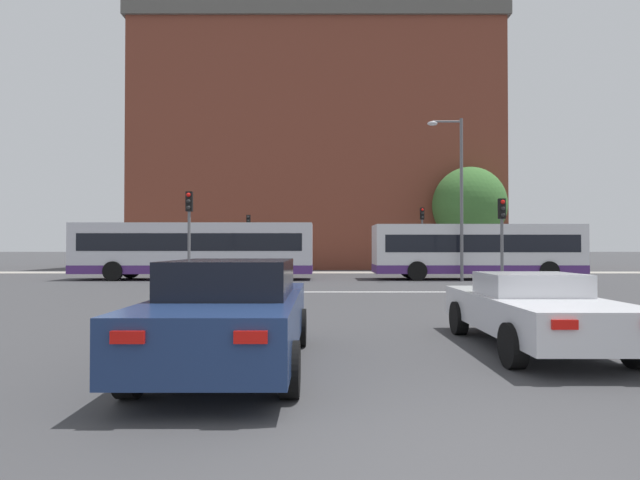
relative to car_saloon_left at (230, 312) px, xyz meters
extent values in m
plane|color=#3D3D3F|center=(2.32, -3.41, -0.78)|extent=(400.00, 400.00, 0.00)
cube|color=silver|center=(2.32, 11.93, -0.77)|extent=(9.27, 0.30, 0.01)
cube|color=#A09B91|center=(2.32, 26.76, -0.77)|extent=(70.30, 2.50, 0.01)
cube|color=brown|center=(0.97, 36.23, 8.95)|extent=(29.12, 11.33, 19.45)
cube|color=#5B5954|center=(0.97, 36.23, 19.20)|extent=(29.70, 11.78, 1.05)
cube|color=brown|center=(-11.62, 37.20, 20.55)|extent=(0.90, 0.90, 1.66)
cube|color=brown|center=(-5.80, 34.96, 20.55)|extent=(0.90, 0.90, 1.66)
cube|color=brown|center=(-1.49, 37.20, 20.55)|extent=(0.90, 0.90, 1.66)
cube|color=brown|center=(3.60, 38.08, 20.55)|extent=(0.90, 0.90, 1.66)
cube|color=brown|center=(8.38, 38.20, 20.55)|extent=(0.90, 0.90, 1.66)
cube|color=brown|center=(12.96, 35.88, 20.55)|extent=(0.90, 0.90, 1.66)
cylinder|color=brown|center=(11.78, 36.23, 21.04)|extent=(2.60, 2.60, 2.65)
cube|color=navy|center=(0.00, 0.01, -0.11)|extent=(1.89, 4.77, 0.70)
cube|color=black|center=(0.00, -0.04, 0.49)|extent=(1.62, 2.15, 0.49)
cylinder|color=black|center=(-0.90, 1.48, -0.46)|extent=(0.22, 0.64, 0.64)
cylinder|color=black|center=(0.89, 1.49, -0.46)|extent=(0.22, 0.64, 0.64)
cylinder|color=black|center=(-0.89, -1.47, -0.46)|extent=(0.22, 0.64, 0.64)
cylinder|color=black|center=(0.90, -1.46, -0.46)|extent=(0.22, 0.64, 0.64)
cube|color=red|center=(-0.57, -2.39, 0.07)|extent=(0.32, 0.05, 0.12)
cube|color=red|center=(0.59, -2.39, 0.07)|extent=(0.32, 0.05, 0.12)
cube|color=silver|center=(4.82, 1.27, -0.18)|extent=(1.81, 4.42, 0.57)
cube|color=silver|center=(4.82, 1.38, 0.29)|extent=(1.56, 1.33, 0.37)
cylinder|color=black|center=(3.95, 2.64, -0.46)|extent=(0.22, 0.64, 0.64)
cylinder|color=black|center=(5.69, 2.64, -0.46)|extent=(0.22, 0.64, 0.64)
cylinder|color=black|center=(3.95, -0.10, -0.46)|extent=(0.22, 0.64, 0.64)
cylinder|color=black|center=(5.68, -0.10, -0.46)|extent=(0.22, 0.64, 0.64)
cube|color=red|center=(4.25, -0.96, -0.03)|extent=(0.32, 0.05, 0.12)
cube|color=silver|center=(9.57, 19.56, 0.85)|extent=(10.86, 2.50, 2.56)
cube|color=#4C2870|center=(9.57, 19.56, -0.21)|extent=(10.88, 2.52, 0.44)
cube|color=black|center=(9.57, 19.56, 1.13)|extent=(9.99, 2.53, 0.90)
cylinder|color=black|center=(6.20, 18.36, -0.28)|extent=(1.00, 0.28, 1.00)
cylinder|color=black|center=(6.20, 20.76, -0.28)|extent=(1.00, 0.28, 1.00)
cylinder|color=black|center=(12.94, 18.36, -0.28)|extent=(1.00, 0.28, 1.00)
cylinder|color=black|center=(12.94, 20.76, -0.28)|extent=(1.00, 0.28, 1.00)
cube|color=silver|center=(-5.40, 19.39, 0.89)|extent=(12.46, 2.46, 2.63)
cube|color=#4C2870|center=(-5.40, 19.39, -0.21)|extent=(12.48, 2.48, 0.44)
cube|color=black|center=(-5.40, 19.39, 1.20)|extent=(11.47, 2.49, 0.90)
cylinder|color=black|center=(-9.27, 18.20, -0.28)|extent=(1.00, 0.28, 1.00)
cylinder|color=black|center=(-9.27, 20.57, -0.28)|extent=(1.00, 0.28, 1.00)
cylinder|color=black|center=(-1.54, 18.20, -0.28)|extent=(1.00, 0.28, 1.00)
cylinder|color=black|center=(-1.54, 20.57, -0.28)|extent=(1.00, 0.28, 1.00)
cylinder|color=slate|center=(-4.03, 12.93, 0.80)|extent=(0.12, 0.12, 3.15)
cube|color=black|center=(-4.03, 12.93, 2.77)|extent=(0.26, 0.20, 0.80)
sphere|color=red|center=(-4.03, 12.80, 3.03)|extent=(0.17, 0.17, 0.17)
sphere|color=black|center=(-4.03, 12.80, 2.77)|extent=(0.17, 0.17, 0.17)
sphere|color=black|center=(-4.03, 12.80, 2.52)|extent=(0.17, 0.17, 0.17)
cylinder|color=slate|center=(-3.53, 26.08, 0.76)|extent=(0.12, 0.12, 3.07)
cube|color=black|center=(-3.53, 26.08, 2.70)|extent=(0.26, 0.20, 0.80)
sphere|color=black|center=(-3.53, 25.95, 2.95)|extent=(0.17, 0.17, 0.17)
sphere|color=black|center=(-3.53, 25.95, 2.70)|extent=(0.17, 0.17, 0.17)
sphere|color=#1ED14C|center=(-3.53, 25.95, 2.44)|extent=(0.17, 0.17, 0.17)
cylinder|color=slate|center=(8.46, 12.64, 0.64)|extent=(0.12, 0.12, 2.84)
cube|color=black|center=(8.46, 12.64, 2.46)|extent=(0.26, 0.20, 0.80)
sphere|color=red|center=(8.46, 12.51, 2.72)|extent=(0.17, 0.17, 0.17)
sphere|color=black|center=(8.46, 12.51, 2.46)|extent=(0.17, 0.17, 0.17)
sphere|color=black|center=(8.46, 12.51, 2.20)|extent=(0.17, 0.17, 0.17)
cylinder|color=slate|center=(8.13, 26.45, 1.02)|extent=(0.12, 0.12, 3.59)
cube|color=black|center=(8.13, 26.45, 3.21)|extent=(0.26, 0.20, 0.80)
sphere|color=red|center=(8.13, 26.32, 3.47)|extent=(0.17, 0.17, 0.17)
sphere|color=black|center=(8.13, 26.32, 3.21)|extent=(0.17, 0.17, 0.17)
sphere|color=black|center=(8.13, 26.32, 2.96)|extent=(0.17, 0.17, 0.17)
cylinder|color=slate|center=(8.38, 17.95, 3.33)|extent=(0.16, 0.16, 8.21)
cylinder|color=slate|center=(7.65, 17.95, 7.29)|extent=(1.45, 0.10, 0.10)
ellipsoid|color=#B2B2B7|center=(6.92, 17.95, 7.19)|extent=(0.50, 0.36, 0.22)
cylinder|color=#333851|center=(-7.81, 26.44, -0.38)|extent=(0.13, 0.13, 0.80)
cylinder|color=#333851|center=(-7.81, 26.27, -0.38)|extent=(0.13, 0.13, 0.80)
cube|color=olive|center=(-7.81, 26.35, 0.34)|extent=(0.22, 0.40, 0.63)
sphere|color=tan|center=(-7.81, 26.35, 0.78)|extent=(0.24, 0.24, 0.24)
cylinder|color=#333851|center=(-2.10, 25.84, -0.35)|extent=(0.13, 0.13, 0.85)
cylinder|color=#333851|center=(-2.09, 26.01, -0.35)|extent=(0.13, 0.13, 0.85)
cube|color=#232328|center=(-2.10, 25.93, 0.41)|extent=(0.24, 0.41, 0.67)
sphere|color=tan|center=(-2.10, 25.93, 0.87)|extent=(0.25, 0.25, 0.25)
cylinder|color=brown|center=(-1.18, 26.99, -0.37)|extent=(0.13, 0.13, 0.83)
cylinder|color=brown|center=(-1.29, 26.86, -0.37)|extent=(0.13, 0.13, 0.83)
cube|color=#336B38|center=(-1.24, 26.92, 0.38)|extent=(0.43, 0.45, 0.65)
sphere|color=tan|center=(-1.24, 26.92, 0.83)|extent=(0.25, 0.25, 0.25)
cylinder|color=#4C3823|center=(12.23, 29.50, 0.49)|extent=(0.36, 0.36, 2.53)
ellipsoid|color=#3D7033|center=(12.23, 29.50, 4.04)|extent=(5.36, 5.36, 5.63)
camera|label=1|loc=(1.24, -7.10, 0.91)|focal=28.00mm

